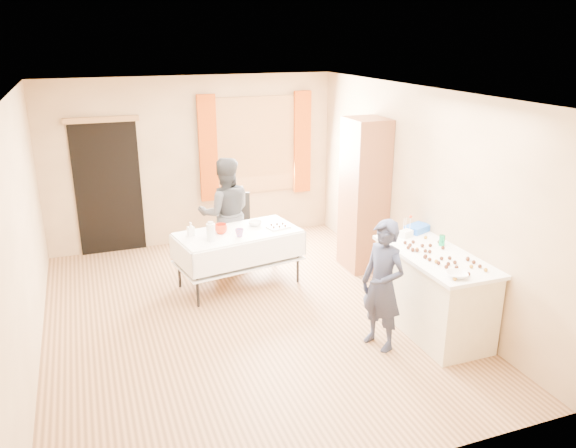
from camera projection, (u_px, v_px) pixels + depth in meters
name	position (u px, v px, depth m)	size (l,w,h in m)	color
floor	(245.00, 317.00, 6.68)	(4.50, 5.50, 0.02)	#9E7047
ceiling	(239.00, 92.00, 5.83)	(4.50, 5.50, 0.02)	white
wall_back	(193.00, 162.00, 8.70)	(4.50, 0.02, 2.60)	tan
wall_front	(354.00, 327.00, 3.80)	(4.50, 0.02, 2.60)	tan
wall_left	(21.00, 236.00, 5.51)	(0.02, 5.50, 2.60)	tan
wall_right	(417.00, 193.00, 7.00)	(0.02, 5.50, 2.60)	tan
window_frame	(256.00, 145.00, 8.93)	(1.32, 0.06, 1.52)	olive
window_pane	(256.00, 145.00, 8.92)	(1.20, 0.02, 1.40)	white
curtain_left	(208.00, 149.00, 8.63)	(0.28, 0.06, 1.65)	#A43E0B
curtain_right	(302.00, 142.00, 9.14)	(0.28, 0.06, 1.65)	#A43E0B
doorway	(108.00, 188.00, 8.34)	(0.95, 0.04, 2.00)	black
door_lintel	(101.00, 120.00, 7.99)	(1.05, 0.06, 0.08)	olive
cabinet	(364.00, 195.00, 7.76)	(0.50, 0.60, 2.13)	brown
counter	(432.00, 292.00, 6.25)	(0.72, 1.53, 0.91)	beige
party_table	(239.00, 254.00, 7.36)	(1.70, 1.07, 0.75)	black
chair	(238.00, 240.00, 8.27)	(0.48, 0.48, 0.98)	black
girl	(383.00, 285.00, 5.82)	(0.50, 0.60, 1.41)	#1E2239
woman	(226.00, 213.00, 7.86)	(0.84, 0.69, 1.59)	black
soda_can	(442.00, 240.00, 6.33)	(0.07, 0.07, 0.12)	#0F9451
mixing_bowl	(457.00, 275.00, 5.52)	(0.27, 0.27, 0.05)	white
foam_block	(406.00, 234.00, 6.61)	(0.15, 0.10, 0.08)	white
blue_basket	(417.00, 228.00, 6.79)	(0.30, 0.20, 0.08)	blue
pitcher	(211.00, 232.00, 6.92)	(0.11, 0.11, 0.22)	silver
cup_red	(221.00, 229.00, 7.19)	(0.16, 0.16, 0.12)	red
cup_rainbow	(239.00, 233.00, 7.07)	(0.12, 0.12, 0.10)	red
small_bowl	(255.00, 223.00, 7.50)	(0.25, 0.25, 0.06)	white
pastry_tray	(278.00, 227.00, 7.41)	(0.28, 0.20, 0.02)	white
bottle	(191.00, 229.00, 7.09)	(0.09, 0.10, 0.18)	white
cake_balls	(438.00, 256.00, 6.01)	(0.49, 1.14, 0.04)	#3F2314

